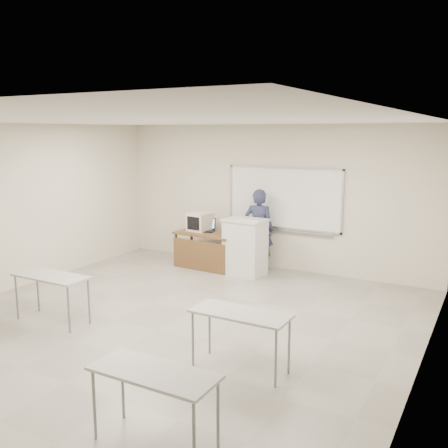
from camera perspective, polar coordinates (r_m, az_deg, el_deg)
The scene contains 10 objects.
floor at distance 7.49m, azimuth -7.51°, elevation -11.96°, with size 7.00×8.00×0.01m, color gray.
whiteboard at distance 10.35m, azimuth 6.86°, elevation 2.84°, with size 2.48×0.10×1.31m.
student_desks at distance 6.30m, azimuth -15.11°, elevation -10.10°, with size 4.40×2.20×0.73m.
instructor_desk at distance 10.47m, azimuth -2.23°, elevation -2.27°, with size 1.36×0.68×0.75m.
podium at distance 10.03m, azimuth 2.43°, elevation -2.62°, with size 0.81×0.59×1.14m.
crt_monitor at distance 10.72m, azimuth -2.74°, elevation 0.26°, with size 0.43×0.48×0.41m.
laptop at distance 10.69m, azimuth -1.95°, elevation -0.49°, with size 0.36×0.33×0.27m.
mouse at distance 10.29m, azimuth 0.84°, elevation -1.14°, with size 0.11×0.07×0.04m, color #AEB1B7.
keyboard at distance 9.74m, azimuth 2.93°, elevation 0.47°, with size 0.44×0.15×0.02m, color beige.
presenter at distance 10.36m, azimuth 4.01°, elevation -0.64°, with size 0.62×0.41×1.70m, color black.
Camera 1 is at (4.18, -5.53, 2.84)m, focal length 40.00 mm.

